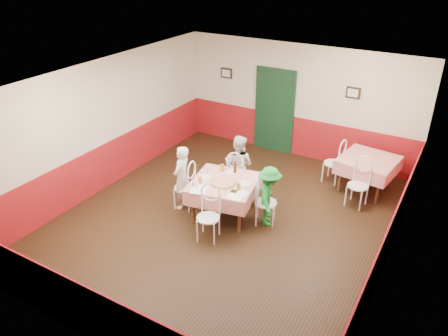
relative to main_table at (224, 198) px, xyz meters
The scene contains 39 objects.
floor 0.42m from the main_table, 42.64° to the right, with size 7.00×7.00×0.00m, color black.
ceiling 2.43m from the main_table, 42.64° to the right, with size 7.00×7.00×0.00m, color white.
back_wall 3.53m from the main_table, 87.65° to the left, with size 6.00×0.10×2.80m, color beige.
front_wall 3.77m from the main_table, 87.82° to the right, with size 6.00×0.10×2.80m, color beige.
left_wall 3.04m from the main_table, behind, with size 0.10×7.00×2.80m, color beige.
right_wall 3.30m from the main_table, ahead, with size 0.10×7.00×2.80m, color beige.
wainscot_back 3.36m from the main_table, 87.64° to the left, with size 6.00×0.03×1.00m, color maroon.
wainscot_front 3.62m from the main_table, 87.81° to the right, with size 6.00×0.03×1.00m, color maroon.
wainscot_left 2.85m from the main_table, behind, with size 0.03×7.00×1.00m, color maroon.
wainscot_right 3.13m from the main_table, ahead, with size 0.03×7.00×1.00m, color maroon.
door 3.42m from the main_table, 97.91° to the left, with size 0.96×0.06×2.10m, color black.
picture_left 4.08m from the main_table, 119.26° to the left, with size 0.32×0.03×0.26m, color black.
picture_right 3.91m from the main_table, 66.60° to the left, with size 0.32×0.03×0.26m, color black.
thermostat 3.93m from the main_table, 117.93° to the left, with size 0.10×0.03×0.10m, color white.
main_table is the anchor object (origin of this frame).
second_table 3.27m from the main_table, 48.14° to the left, with size 1.12×1.12×0.77m, color red.
chair_left 0.85m from the main_table, 169.50° to the right, with size 0.42×0.42×0.90m, color white, non-canonical shape.
chair_right 0.85m from the main_table, 10.50° to the left, with size 0.42×0.42×0.90m, color white, non-canonical shape.
chair_far 0.85m from the main_table, 100.50° to the left, with size 0.42×0.42×0.90m, color white, non-canonical shape.
chair_near 0.85m from the main_table, 79.50° to the right, with size 0.42×0.42×0.90m, color white, non-canonical shape.
chair_second_a 2.82m from the main_table, 59.55° to the left, with size 0.42×0.42×0.90m, color white, non-canonical shape.
chair_second_b 2.76m from the main_table, 37.68° to the left, with size 0.42×0.42×0.90m, color white, non-canonical shape.
pizza 0.41m from the main_table, 73.42° to the right, with size 0.49×0.49×0.03m, color #B74723.
plate_left 0.57m from the main_table, behind, with size 0.25×0.25×0.01m, color white.
plate_right 0.58m from the main_table, 14.54° to the left, with size 0.25×0.25×0.01m, color white.
plate_far 0.55m from the main_table, 97.13° to the left, with size 0.25×0.25×0.01m, color white.
glass_a 0.65m from the main_table, 138.85° to the right, with size 0.08×0.08×0.14m, color #BF7219.
glass_b 0.62m from the main_table, 19.79° to the right, with size 0.08×0.08×0.14m, color #BF7219.
glass_c 0.63m from the main_table, 124.80° to the left, with size 0.08×0.08×0.14m, color #BF7219.
beer_bottle 0.64m from the main_table, 86.71° to the left, with size 0.07×0.07×0.24m, color #381C0A.
shaker_a 0.72m from the main_table, 125.07° to the right, with size 0.04×0.04×0.09m, color silver.
shaker_b 0.73m from the main_table, 117.55° to the right, with size 0.04×0.04×0.09m, color silver.
shaker_c 0.75m from the main_table, 131.22° to the right, with size 0.04×0.04×0.09m, color #B23319.
menu_left 0.67m from the main_table, 117.21° to the right, with size 0.30×0.40×0.00m, color white.
menu_right 0.68m from the main_table, 33.99° to the right, with size 0.30×0.40×0.00m, color white.
wallet 0.59m from the main_table, 34.64° to the right, with size 0.11×0.09×0.02m, color black.
diner_left 0.95m from the main_table, 169.50° to the right, with size 0.49×0.32×1.35m, color gray.
diner_far 0.95m from the main_table, 100.50° to the left, with size 0.66×0.51×1.35m, color gray.
diner_right 0.93m from the main_table, 10.50° to the left, with size 0.78×0.45×1.21m, color gray.
Camera 1 is at (3.57, -6.24, 4.88)m, focal length 35.00 mm.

